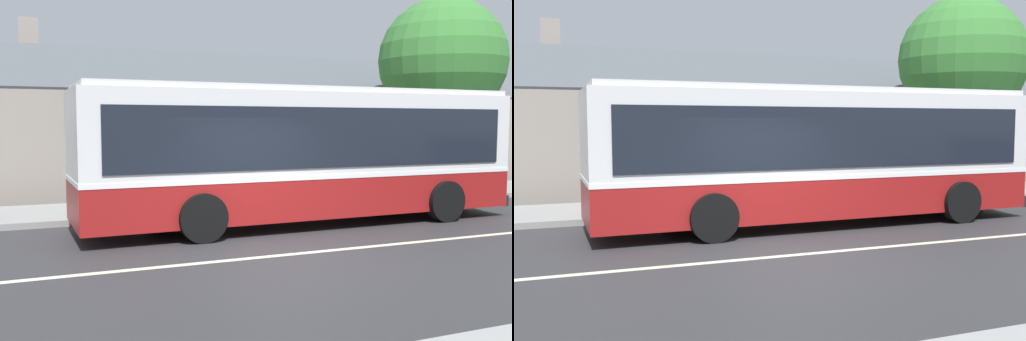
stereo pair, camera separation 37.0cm
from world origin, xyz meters
The scene contains 6 objects.
ground_plane centered at (0.00, 0.00, 0.00)m, with size 300.00×300.00×0.00m, color #2D2D30.
sidewalk_far centered at (0.00, 6.00, 0.07)m, with size 60.00×3.00×0.15m, color gray.
lane_divider_stripe centered at (0.00, 0.00, 0.00)m, with size 60.00×0.16×0.01m, color beige.
community_building centered at (2.79, 13.13, 1.82)m, with size 25.03×9.30×6.29m.
transit_bus centered at (1.87, 2.90, 1.72)m, with size 10.67×2.89×3.20m.
street_tree_primary centered at (9.36, 6.79, 4.42)m, with size 4.34×4.34×6.72m.
Camera 2 is at (-4.02, -9.33, 2.38)m, focal length 40.00 mm.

